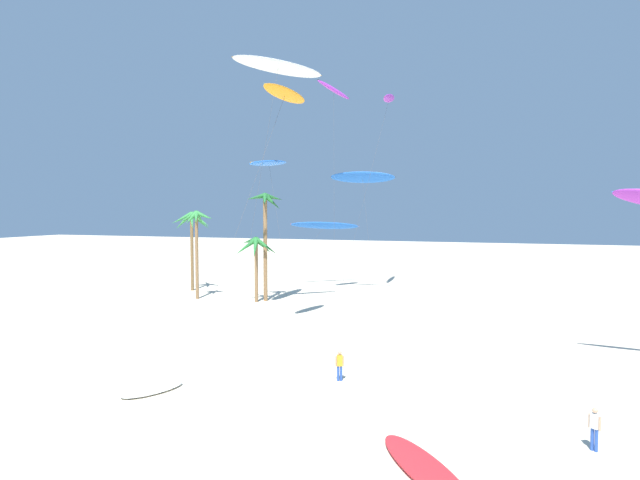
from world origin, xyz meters
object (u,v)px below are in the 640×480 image
object	(u,v)px
flying_kite_9	(389,98)
grounded_kite_2	(152,389)
flying_kite_2	(362,177)
palm_tree_3	(265,215)
palm_tree_0	(196,225)
grounded_kite_1	(425,469)
flying_kite_6	(269,163)
palm_tree_2	(256,250)
person_foreground_walker	(340,364)
flying_kite_4	(278,67)
flying_kite_7	(334,90)
palm_tree_1	(192,226)
flying_kite_5	(285,94)
person_near_left	(595,427)
flying_kite_8	(325,225)

from	to	relation	value
flying_kite_9	grounded_kite_2	world-z (taller)	flying_kite_9
flying_kite_2	palm_tree_3	bearing A→B (deg)	-136.22
palm_tree_0	grounded_kite_1	world-z (taller)	palm_tree_0
palm_tree_0	flying_kite_6	size ratio (longest dim) A/B	0.64
palm_tree_2	person_foreground_walker	xyz separation A→B (m)	(15.48, -21.73, -4.41)
flying_kite_4	flying_kite_7	size ratio (longest dim) A/B	1.01
flying_kite_6	palm_tree_1	bearing A→B (deg)	151.78
palm_tree_1	flying_kite_5	distance (m)	27.50
flying_kite_6	flying_kite_7	world-z (taller)	flying_kite_7
flying_kite_2	flying_kite_9	distance (m)	9.11
flying_kite_9	flying_kite_2	bearing A→B (deg)	-160.90
flying_kite_5	flying_kite_9	bearing A→B (deg)	81.61
flying_kite_4	person_near_left	distance (m)	37.46
flying_kite_6	flying_kite_2	bearing A→B (deg)	59.86
flying_kite_9	grounded_kite_1	world-z (taller)	flying_kite_9
palm_tree_2	flying_kite_2	bearing A→B (deg)	44.64
flying_kite_2	flying_kite_7	xyz separation A→B (m)	(-1.75, -5.09, 8.64)
flying_kite_4	person_near_left	bearing A→B (deg)	-43.42
palm_tree_2	person_foreground_walker	bearing A→B (deg)	-54.54
grounded_kite_1	flying_kite_7	bearing A→B (deg)	112.58
flying_kite_4	flying_kite_9	xyz separation A→B (m)	(6.71, 15.20, -0.27)
palm_tree_3	person_near_left	xyz separation A→B (m)	(26.82, -27.68, -7.96)
palm_tree_2	grounded_kite_1	bearing A→B (deg)	-55.14
flying_kite_8	person_foreground_walker	xyz separation A→B (m)	(12.69, -35.76, -6.54)
flying_kite_7	person_foreground_walker	distance (m)	33.84
flying_kite_2	person_near_left	bearing A→B (deg)	-62.43
flying_kite_6	flying_kite_9	xyz separation A→B (m)	(9.11, 11.92, 7.77)
palm_tree_3	flying_kite_7	xyz separation A→B (m)	(6.49, 2.81, 12.76)
flying_kite_6	palm_tree_3	bearing A→B (deg)	121.24
grounded_kite_2	person_foreground_walker	size ratio (longest dim) A/B	2.25
flying_kite_2	palm_tree_0	bearing A→B (deg)	-149.98
flying_kite_2	flying_kite_7	distance (m)	10.17
palm_tree_0	flying_kite_5	bearing A→B (deg)	-38.52
palm_tree_0	flying_kite_5	size ratio (longest dim) A/B	0.50
person_near_left	grounded_kite_2	bearing A→B (deg)	179.28
flying_kite_6	flying_kite_9	size ratio (longest dim) A/B	0.64
palm_tree_3	flying_kite_7	bearing A→B (deg)	23.42
flying_kite_5	flying_kite_8	xyz separation A→B (m)	(-5.57, 26.34, -10.52)
flying_kite_6	grounded_kite_1	xyz separation A→B (m)	(18.94, -28.53, -13.73)
flying_kite_7	grounded_kite_2	bearing A→B (deg)	-90.66
grounded_kite_1	flying_kite_4	bearing A→B (deg)	123.20
flying_kite_5	palm_tree_3	bearing A→B (deg)	120.44
palm_tree_3	flying_kite_5	size ratio (longest dim) A/B	0.60
flying_kite_5	flying_kite_7	xyz separation A→B (m)	(-1.25, 15.97, 3.67)
palm_tree_1	flying_kite_4	size ratio (longest dim) A/B	0.40
flying_kite_6	flying_kite_9	distance (m)	16.90
flying_kite_5	palm_tree_0	bearing A→B (deg)	141.48
palm_tree_1	flying_kite_9	world-z (taller)	flying_kite_9
grounded_kite_1	grounded_kite_2	size ratio (longest dim) A/B	1.53
flying_kite_7	palm_tree_3	bearing A→B (deg)	-156.58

